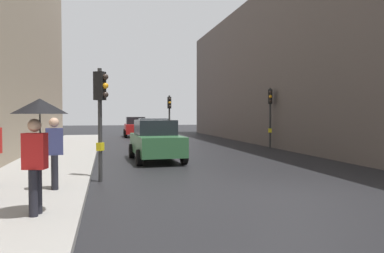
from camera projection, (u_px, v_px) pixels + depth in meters
ground_plane at (294, 194)px, 9.37m from camera, size 120.00×120.00×0.00m
sidewalk_kerb at (50, 167)px, 13.72m from camera, size 3.09×40.00×0.16m
building_facade_right at (342, 71)px, 25.33m from camera, size 12.00×34.49×9.96m
traffic_light_far_median at (169, 110)px, 27.00m from camera, size 0.24×0.43×3.37m
traffic_light_mid_street at (270, 107)px, 21.81m from camera, size 0.34×0.45×3.55m
traffic_light_near_right at (101, 104)px, 11.01m from camera, size 0.44×0.37×3.37m
car_white_compact at (153, 134)px, 21.47m from camera, size 2.14×4.26×1.76m
car_red_sedan at (135, 127)px, 33.12m from camera, size 2.07×4.23×1.76m
car_green_estate at (156, 140)px, 16.09m from camera, size 2.16×4.27×1.76m
pedestrian_with_umbrella at (38, 124)px, 6.79m from camera, size 1.00×1.00×2.14m
pedestrian_with_grey_backpack at (52, 149)px, 9.17m from camera, size 0.64×0.39×1.77m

